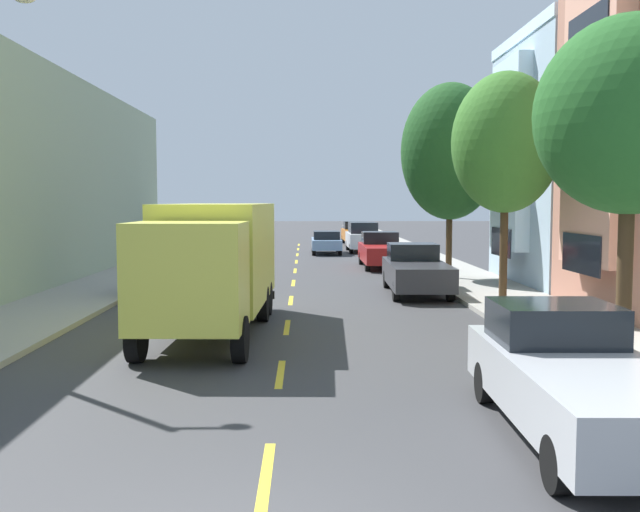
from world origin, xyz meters
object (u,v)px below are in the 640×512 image
(parked_pickup_orange, at_px, (357,234))
(parked_suv_navy, at_px, (218,242))
(delivery_box_truck, at_px, (214,259))
(parked_sedan_forest, at_px, (237,237))
(moving_sky_sedan, at_px, (326,242))
(street_tree_second, at_px, (506,143))
(parked_suv_white, at_px, (363,237))
(parked_pickup_charcoal, at_px, (416,270))
(parked_suv_teal, at_px, (247,229))
(street_tree_third, at_px, (450,152))
(parked_pickup_red, at_px, (382,251))
(parked_pickup_silver, at_px, (575,377))
(street_tree_nearest, at_px, (630,116))
(parked_pickup_black, at_px, (173,270))

(parked_pickup_orange, bearing_deg, parked_suv_navy, -123.65)
(delivery_box_truck, relative_size, parked_pickup_orange, 1.54)
(parked_sedan_forest, xyz_separation_m, moving_sky_sedan, (6.14, -5.78, 0.00))
(street_tree_second, relative_size, parked_pickup_orange, 1.30)
(moving_sky_sedan, bearing_deg, street_tree_second, -78.77)
(parked_suv_white, distance_m, moving_sky_sedan, 2.91)
(parked_pickup_orange, xyz_separation_m, parked_pickup_charcoal, (0.01, -28.66, 0.00))
(parked_suv_white, height_order, parked_suv_navy, same)
(parked_suv_teal, height_order, moving_sky_sedan, parked_suv_teal)
(parked_suv_teal, relative_size, parked_suv_navy, 1.00)
(parked_suv_white, bearing_deg, parked_pickup_charcoal, -89.45)
(street_tree_third, xyz_separation_m, parked_suv_navy, (-10.89, 11.31, -4.31))
(street_tree_second, xyz_separation_m, parked_sedan_forest, (-10.74, 28.96, -4.25))
(street_tree_second, bearing_deg, moving_sky_sedan, 101.23)
(parked_suv_white, relative_size, parked_sedan_forest, 1.06)
(parked_pickup_charcoal, bearing_deg, parked_pickup_red, 90.74)
(street_tree_second, xyz_separation_m, parked_pickup_silver, (-2.15, -11.28, -4.17))
(street_tree_nearest, xyz_separation_m, parked_suv_white, (-2.19, 32.79, -3.84))
(parked_pickup_orange, xyz_separation_m, parked_pickup_red, (-0.12, -18.68, 0.00))
(parked_pickup_black, relative_size, parked_pickup_orange, 1.00)
(street_tree_third, height_order, parked_suv_teal, street_tree_third)
(parked_suv_navy, height_order, parked_pickup_charcoal, parked_suv_navy)
(parked_suv_teal, bearing_deg, parked_pickup_charcoal, -75.30)
(street_tree_second, relative_size, parked_pickup_black, 1.30)
(parked_pickup_black, distance_m, parked_pickup_charcoal, 8.68)
(street_tree_second, relative_size, parked_suv_teal, 1.44)
(parked_suv_navy, xyz_separation_m, moving_sky_sedan, (6.29, 3.87, -0.24))
(parked_pickup_silver, distance_m, parked_pickup_charcoal, 15.30)
(street_tree_second, relative_size, street_tree_third, 0.87)
(parked_suv_white, bearing_deg, parked_pickup_silver, -89.93)
(street_tree_nearest, height_order, parked_pickup_black, street_tree_nearest)
(street_tree_third, bearing_deg, parked_sedan_forest, 117.13)
(parked_suv_teal, height_order, parked_pickup_red, parked_suv_teal)
(street_tree_second, relative_size, parked_pickup_silver, 1.30)
(street_tree_second, height_order, parked_suv_white, street_tree_second)
(moving_sky_sedan, bearing_deg, parked_pickup_silver, -85.93)
(parked_pickup_orange, height_order, parked_pickup_red, same)
(street_tree_second, distance_m, moving_sky_sedan, 24.01)
(street_tree_second, bearing_deg, street_tree_nearest, -90.00)
(parked_suv_white, bearing_deg, street_tree_second, -84.95)
(street_tree_second, height_order, parked_pickup_silver, street_tree_second)
(street_tree_second, distance_m, parked_suv_teal, 39.00)
(parked_pickup_black, relative_size, parked_suv_navy, 1.10)
(parked_pickup_orange, distance_m, moving_sky_sedan, 9.85)
(parked_pickup_red, bearing_deg, parked_pickup_orange, 89.62)
(parked_suv_teal, distance_m, parked_pickup_charcoal, 34.39)
(parked_suv_teal, bearing_deg, delivery_box_truck, -86.44)
(parked_pickup_black, xyz_separation_m, parked_suv_navy, (-0.23, 14.98, 0.16))
(parked_pickup_charcoal, xyz_separation_m, moving_sky_sedan, (-2.61, 19.16, -0.08))
(street_tree_third, relative_size, parked_suv_white, 1.65)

